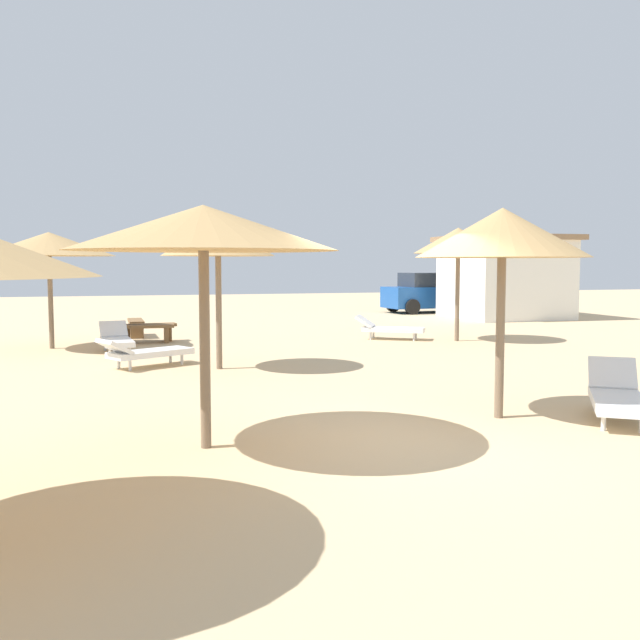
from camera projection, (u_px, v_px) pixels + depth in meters
The scene contains 15 objects.
ground_plane at pixel (390, 439), 8.27m from camera, with size 80.00×80.00×0.00m, color #D1B284.
parasol_0 at pixel (502, 234), 9.23m from camera, with size 2.31×2.31×2.84m.
parasol_1 at pixel (49, 244), 16.94m from camera, with size 3.16×3.16×2.88m.
parasol_3 at pixel (218, 239), 13.61m from camera, with size 2.25×2.25×2.95m.
parasol_4 at pixel (458, 241), 18.63m from camera, with size 2.41×2.41×3.07m.
parasol_7 at pixel (203, 229), 7.69m from camera, with size 3.04×3.04×2.75m.
lounger_0 at pixel (617, 396), 9.30m from camera, with size 1.58×1.92×0.75m.
lounger_1 at pixel (116, 339), 16.32m from camera, with size 0.83×1.95×0.69m.
lounger_3 at pixel (145, 352), 14.01m from camera, with size 1.98×1.48×0.64m.
lounger_4 at pixel (388, 328), 19.21m from camera, with size 1.96×1.53×0.67m.
bench_0 at pixel (136, 325), 19.94m from camera, with size 0.45×1.51×0.49m.
bench_1 at pixel (148, 329), 18.60m from camera, with size 1.54×0.60×0.49m.
bench_2 at pixel (145, 330), 18.26m from camera, with size 1.51×0.43×0.49m.
parked_car at pixel (429, 293), 29.95m from camera, with size 4.13×2.25×1.72m.
beach_cabana at pixel (504, 276), 26.87m from camera, with size 4.31×4.35×3.19m.
Camera 1 is at (-3.08, -7.57, 2.09)m, focal length 38.77 mm.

